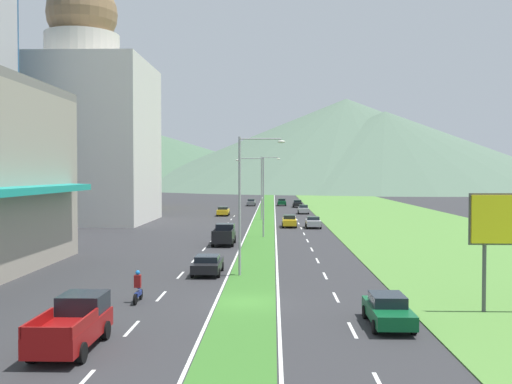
# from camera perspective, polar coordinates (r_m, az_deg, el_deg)

# --- Properties ---
(ground_plane) EXTENTS (600.00, 600.00, 0.00)m
(ground_plane) POSITION_cam_1_polar(r_m,az_deg,el_deg) (33.58, -0.88, -10.59)
(ground_plane) COLOR #2D2D30
(grass_median) EXTENTS (3.20, 240.00, 0.06)m
(grass_median) POSITION_cam_1_polar(r_m,az_deg,el_deg) (93.06, 0.77, -2.61)
(grass_median) COLOR #387028
(grass_median) RESTS_ON ground_plane
(grass_verge_right) EXTENTS (24.00, 240.00, 0.06)m
(grass_verge_right) POSITION_cam_1_polar(r_m,az_deg,el_deg) (94.99, 13.31, -2.57)
(grass_verge_right) COLOR #518438
(grass_verge_right) RESTS_ON ground_plane
(lane_dash_left_1) EXTENTS (0.16, 2.80, 0.01)m
(lane_dash_left_1) POSITION_cam_1_polar(r_m,az_deg,el_deg) (22.25, -16.33, -17.16)
(lane_dash_left_1) COLOR silver
(lane_dash_left_1) RESTS_ON ground_plane
(lane_dash_left_2) EXTENTS (0.16, 2.80, 0.01)m
(lane_dash_left_2) POSITION_cam_1_polar(r_m,az_deg,el_deg) (28.92, -11.79, -12.65)
(lane_dash_left_2) COLOR silver
(lane_dash_left_2) RESTS_ON ground_plane
(lane_dash_left_3) EXTENTS (0.16, 2.80, 0.01)m
(lane_dash_left_3) POSITION_cam_1_polar(r_m,az_deg,el_deg) (35.80, -9.06, -9.82)
(lane_dash_left_3) COLOR silver
(lane_dash_left_3) RESTS_ON ground_plane
(lane_dash_left_4) EXTENTS (0.16, 2.80, 0.01)m
(lane_dash_left_4) POSITION_cam_1_polar(r_m,az_deg,el_deg) (42.81, -7.24, -7.89)
(lane_dash_left_4) COLOR silver
(lane_dash_left_4) RESTS_ON ground_plane
(lane_dash_left_5) EXTENTS (0.16, 2.80, 0.01)m
(lane_dash_left_5) POSITION_cam_1_polar(r_m,az_deg,el_deg) (49.87, -5.94, -6.50)
(lane_dash_left_5) COLOR silver
(lane_dash_left_5) RESTS_ON ground_plane
(lane_dash_left_6) EXTENTS (0.16, 2.80, 0.01)m
(lane_dash_left_6) POSITION_cam_1_polar(r_m,az_deg,el_deg) (56.98, -4.98, -5.46)
(lane_dash_left_6) COLOR silver
(lane_dash_left_6) RESTS_ON ground_plane
(lane_dash_left_7) EXTENTS (0.16, 2.80, 0.01)m
(lane_dash_left_7) POSITION_cam_1_polar(r_m,az_deg,el_deg) (64.11, -4.22, -4.64)
(lane_dash_left_7) COLOR silver
(lane_dash_left_7) RESTS_ON ground_plane
(lane_dash_left_8) EXTENTS (0.16, 2.80, 0.01)m
(lane_dash_left_8) POSITION_cam_1_polar(r_m,az_deg,el_deg) (71.26, -3.63, -3.99)
(lane_dash_left_8) COLOR silver
(lane_dash_left_8) RESTS_ON ground_plane
(lane_dash_left_9) EXTENTS (0.16, 2.80, 0.01)m
(lane_dash_left_9) POSITION_cam_1_polar(r_m,az_deg,el_deg) (78.43, -3.14, -3.46)
(lane_dash_left_9) COLOR silver
(lane_dash_left_9) RESTS_ON ground_plane
(lane_dash_left_10) EXTENTS (0.16, 2.80, 0.01)m
(lane_dash_left_10) POSITION_cam_1_polar(r_m,az_deg,el_deg) (85.61, -2.73, -3.01)
(lane_dash_left_10) COLOR silver
(lane_dash_left_10) RESTS_ON ground_plane
(lane_dash_left_11) EXTENTS (0.16, 2.80, 0.01)m
(lane_dash_left_11) POSITION_cam_1_polar(r_m,az_deg,el_deg) (92.79, -2.39, -2.64)
(lane_dash_left_11) COLOR silver
(lane_dash_left_11) RESTS_ON ground_plane
(lane_dash_left_12) EXTENTS (0.16, 2.80, 0.01)m
(lane_dash_left_12) POSITION_cam_1_polar(r_m,az_deg,el_deg) (99.98, -2.09, -2.32)
(lane_dash_left_12) COLOR silver
(lane_dash_left_12) RESTS_ON ground_plane
(lane_dash_right_2) EXTENTS (0.16, 2.80, 0.01)m
(lane_dash_right_2) POSITION_cam_1_polar(r_m,az_deg,el_deg) (28.39, 9.21, -12.91)
(lane_dash_right_2) COLOR silver
(lane_dash_right_2) RESTS_ON ground_plane
(lane_dash_right_3) EXTENTS (0.16, 2.80, 0.01)m
(lane_dash_right_3) POSITION_cam_1_polar(r_m,az_deg,el_deg) (35.38, 7.65, -9.95)
(lane_dash_right_3) COLOR silver
(lane_dash_right_3) RESTS_ON ground_plane
(lane_dash_right_4) EXTENTS (0.16, 2.80, 0.01)m
(lane_dash_right_4) POSITION_cam_1_polar(r_m,az_deg,el_deg) (42.45, 6.63, -7.97)
(lane_dash_right_4) COLOR silver
(lane_dash_right_4) RESTS_ON ground_plane
(lane_dash_right_5) EXTENTS (0.16, 2.80, 0.01)m
(lane_dash_right_5) POSITION_cam_1_polar(r_m,az_deg,el_deg) (49.57, 5.90, -6.55)
(lane_dash_right_5) COLOR silver
(lane_dash_right_5) RESTS_ON ground_plane
(lane_dash_right_6) EXTENTS (0.16, 2.80, 0.01)m
(lane_dash_right_6) POSITION_cam_1_polar(r_m,az_deg,el_deg) (56.71, 5.36, -5.49)
(lane_dash_right_6) COLOR silver
(lane_dash_right_6) RESTS_ON ground_plane
(lane_dash_right_7) EXTENTS (0.16, 2.80, 0.01)m
(lane_dash_right_7) POSITION_cam_1_polar(r_m,az_deg,el_deg) (63.88, 4.95, -4.67)
(lane_dash_right_7) COLOR silver
(lane_dash_right_7) RESTS_ON ground_plane
(lane_dash_right_8) EXTENTS (0.16, 2.80, 0.01)m
(lane_dash_right_8) POSITION_cam_1_polar(r_m,az_deg,el_deg) (71.05, 4.61, -4.01)
(lane_dash_right_8) COLOR silver
(lane_dash_right_8) RESTS_ON ground_plane
(lane_dash_right_9) EXTENTS (0.16, 2.80, 0.01)m
(lane_dash_right_9) POSITION_cam_1_polar(r_m,az_deg,el_deg) (78.24, 4.34, -3.47)
(lane_dash_right_9) COLOR silver
(lane_dash_right_9) RESTS_ON ground_plane
(lane_dash_right_10) EXTENTS (0.16, 2.80, 0.01)m
(lane_dash_right_10) POSITION_cam_1_polar(r_m,az_deg,el_deg) (85.43, 4.12, -3.03)
(lane_dash_right_10) COLOR silver
(lane_dash_right_10) RESTS_ON ground_plane
(lane_dash_right_11) EXTENTS (0.16, 2.80, 0.01)m
(lane_dash_right_11) POSITION_cam_1_polar(r_m,az_deg,el_deg) (92.63, 3.93, -2.65)
(lane_dash_right_11) COLOR silver
(lane_dash_right_11) RESTS_ON ground_plane
(lane_dash_right_12) EXTENTS (0.16, 2.80, 0.01)m
(lane_dash_right_12) POSITION_cam_1_polar(r_m,az_deg,el_deg) (99.83, 3.76, -2.33)
(lane_dash_right_12) COLOR silver
(lane_dash_right_12) RESTS_ON ground_plane
(edge_line_median_left) EXTENTS (0.16, 240.00, 0.01)m
(edge_line_median_left) POSITION_cam_1_polar(r_m,az_deg,el_deg) (93.10, -0.31, -2.62)
(edge_line_median_left) COLOR silver
(edge_line_median_left) RESTS_ON ground_plane
(edge_line_median_right) EXTENTS (0.16, 240.00, 0.01)m
(edge_line_median_right) POSITION_cam_1_polar(r_m,az_deg,el_deg) (93.05, 1.85, -2.63)
(edge_line_median_right) COLOR silver
(edge_line_median_right) RESTS_ON ground_plane
(domed_building) EXTENTS (19.49, 19.49, 35.67)m
(domed_building) POSITION_cam_1_polar(r_m,az_deg,el_deg) (91.69, -16.22, 6.15)
(domed_building) COLOR silver
(domed_building) RESTS_ON ground_plane
(midrise_colored) EXTENTS (12.68, 12.68, 19.31)m
(midrise_colored) POSITION_cam_1_polar(r_m,az_deg,el_deg) (128.24, -14.29, 2.85)
(midrise_colored) COLOR yellow
(midrise_colored) RESTS_ON ground_plane
(hill_far_left) EXTENTS (205.81, 205.81, 30.88)m
(hill_far_left) POSITION_cam_1_polar(r_m,az_deg,el_deg) (339.17, -10.42, 3.18)
(hill_far_left) COLOR #47664C
(hill_far_left) RESTS_ON ground_plane
(hill_far_center) EXTENTS (215.66, 215.66, 43.92)m
(hill_far_center) POSITION_cam_1_polar(r_m,az_deg,el_deg) (298.23, 8.61, 4.63)
(hill_far_center) COLOR #516B56
(hill_far_center) RESTS_ON ground_plane
(hill_far_right) EXTENTS (176.44, 176.44, 34.99)m
(hill_far_right) POSITION_cam_1_polar(r_m,az_deg,el_deg) (274.81, 12.23, 3.92)
(hill_far_right) COLOR #516B56
(hill_far_right) RESTS_ON ground_plane
(street_lamp_near) EXTENTS (3.28, 0.35, 9.75)m
(street_lamp_near) POSITION_cam_1_polar(r_m,az_deg,el_deg) (41.56, -1.09, -0.38)
(street_lamp_near) COLOR #99999E
(street_lamp_near) RESTS_ON ground_plane
(street_lamp_mid) EXTENTS (3.21, 0.30, 9.01)m
(street_lamp_mid) POSITION_cam_1_polar(r_m,az_deg,el_deg) (66.55, 0.39, 0.11)
(street_lamp_mid) COLOR #99999E
(street_lamp_mid) RESTS_ON ground_plane
(street_lamp_far) EXTENTS (2.97, 0.47, 9.76)m
(street_lamp_far) POSITION_cam_1_polar(r_m,az_deg,el_deg) (91.52, 0.72, 0.80)
(street_lamp_far) COLOR #99999E
(street_lamp_far) RESTS_ON ground_plane
(car_0) EXTENTS (2.04, 4.61, 1.36)m
(car_0) POSITION_cam_1_polar(r_m,az_deg,el_deg) (42.93, -4.66, -6.89)
(car_0) COLOR black
(car_0) RESTS_ON ground_plane
(car_1) EXTENTS (1.87, 4.52, 1.51)m
(car_1) POSITION_cam_1_polar(r_m,az_deg,el_deg) (131.29, -0.47, -0.99)
(car_1) COLOR slate
(car_1) RESTS_ON ground_plane
(car_2) EXTENTS (2.01, 4.51, 1.52)m
(car_2) POSITION_cam_1_polar(r_m,az_deg,el_deg) (100.82, -3.16, -1.84)
(car_2) COLOR yellow
(car_2) RESTS_ON ground_plane
(car_3) EXTENTS (1.94, 4.67, 1.47)m
(car_3) POSITION_cam_1_polar(r_m,az_deg,el_deg) (29.33, 12.51, -10.95)
(car_3) COLOR #0C5128
(car_3) RESTS_ON ground_plane
(car_4) EXTENTS (1.90, 4.07, 1.57)m
(car_4) POSITION_cam_1_polar(r_m,az_deg,el_deg) (105.99, 4.55, -1.66)
(car_4) COLOR #B2B2B7
(car_4) RESTS_ON ground_plane
(car_5) EXTENTS (1.97, 4.13, 1.48)m
(car_5) POSITION_cam_1_polar(r_m,az_deg,el_deg) (78.65, 5.49, -2.89)
(car_5) COLOR #B2B2B7
(car_5) RESTS_ON ground_plane
(car_6) EXTENTS (1.95, 4.11, 1.58)m
(car_6) POSITION_cam_1_polar(r_m,az_deg,el_deg) (131.75, 2.48, -0.97)
(car_6) COLOR #0C5128
(car_6) RESTS_ON ground_plane
(car_7) EXTENTS (1.96, 4.79, 1.54)m
(car_7) POSITION_cam_1_polar(r_m,az_deg,el_deg) (126.15, 3.99, -1.11)
(car_7) COLOR black
(car_7) RESTS_ON ground_plane
(car_8) EXTENTS (1.93, 4.76, 1.61)m
(car_8) POSITION_cam_1_polar(r_m,az_deg,el_deg) (79.82, 3.20, -2.79)
(car_8) COLOR yellow
(car_8) RESTS_ON ground_plane
(pickup_truck_0) EXTENTS (2.18, 5.40, 2.00)m
(pickup_truck_0) POSITION_cam_1_polar(r_m,az_deg,el_deg) (60.35, -3.06, -4.11)
(pickup_truck_0) COLOR black
(pickup_truck_0) RESTS_ON ground_plane
(pickup_truck_1) EXTENTS (2.18, 5.40, 2.00)m
(pickup_truck_1) POSITION_cam_1_polar(r_m,az_deg,el_deg) (26.22, -17.05, -12.01)
(pickup_truck_1) COLOR maroon
(pickup_truck_1) RESTS_ON ground_plane
(motorcycle_rider) EXTENTS (0.36, 2.00, 1.80)m
(motorcycle_rider) POSITION_cam_1_polar(r_m,az_deg,el_deg) (34.27, -11.23, -9.09)
(motorcycle_rider) COLOR black
(motorcycle_rider) RESTS_ON ground_plane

